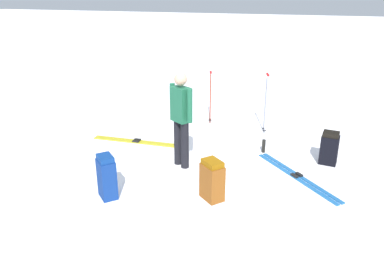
% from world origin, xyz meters
% --- Properties ---
extents(ground_plane, '(80.00, 80.00, 0.00)m').
position_xyz_m(ground_plane, '(0.00, 0.00, 0.00)').
color(ground_plane, white).
extents(skier_standing, '(0.37, 0.49, 1.70)m').
position_xyz_m(skier_standing, '(0.18, -0.14, 0.95)').
color(skier_standing, black).
rests_on(skier_standing, ground_plane).
extents(ski_pair_near, '(0.23, 1.90, 0.05)m').
position_xyz_m(ski_pair_near, '(-0.59, -1.39, 0.01)').
color(ski_pair_near, gold).
rests_on(ski_pair_near, ground_plane).
extents(ski_pair_far, '(1.57, 1.47, 0.05)m').
position_xyz_m(ski_pair_far, '(0.03, 1.87, 0.01)').
color(ski_pair_far, '#1F5FA1').
rests_on(ski_pair_far, ground_plane).
extents(backpack_large_dark, '(0.42, 0.42, 0.64)m').
position_xyz_m(backpack_large_dark, '(1.14, 0.67, 0.31)').
color(backpack_large_dark, brown).
rests_on(backpack_large_dark, ground_plane).
extents(backpack_bright, '(0.39, 0.39, 0.69)m').
position_xyz_m(backpack_bright, '(1.55, -0.87, 0.34)').
color(backpack_bright, navy).
rests_on(backpack_bright, ground_plane).
extents(backpack_small_spare, '(0.29, 0.34, 0.61)m').
position_xyz_m(backpack_small_spare, '(-0.69, 2.38, 0.30)').
color(backpack_small_spare, black).
rests_on(backpack_small_spare, ground_plane).
extents(ski_poles_planted_near, '(0.16, 0.10, 1.23)m').
position_xyz_m(ski_poles_planted_near, '(-2.23, -0.24, 0.69)').
color(ski_poles_planted_near, maroon).
rests_on(ski_poles_planted_near, ground_plane).
extents(ski_poles_planted_far, '(0.20, 0.11, 1.32)m').
position_xyz_m(ski_poles_planted_far, '(-1.96, 1.07, 0.73)').
color(ski_poles_planted_far, '#A8AEC3').
rests_on(ski_poles_planted_far, ground_plane).
extents(thermos_bottle, '(0.07, 0.07, 0.26)m').
position_xyz_m(thermos_bottle, '(-0.84, 1.20, 0.13)').
color(thermos_bottle, black).
rests_on(thermos_bottle, ground_plane).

